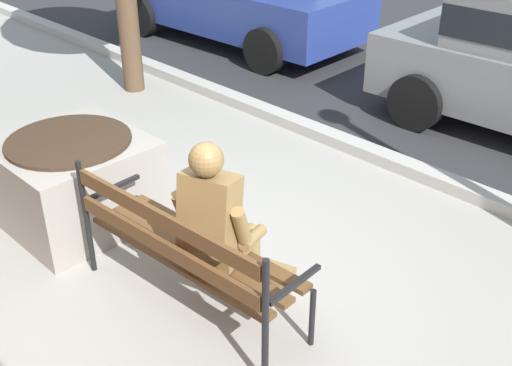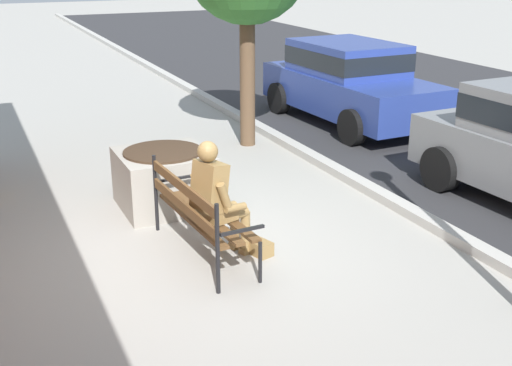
{
  "view_description": "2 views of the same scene",
  "coord_description": "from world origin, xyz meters",
  "views": [
    {
      "loc": [
        2.99,
        -2.1,
        3.03
      ],
      "look_at": [
        0.13,
        0.75,
        0.75
      ],
      "focal_mm": 44.7,
      "sensor_mm": 36.0,
      "label": 1
    },
    {
      "loc": [
        6.42,
        -2.1,
        3.2
      ],
      "look_at": [
        0.13,
        0.75,
        0.75
      ],
      "focal_mm": 45.92,
      "sensor_mm": 36.0,
      "label": 2
    }
  ],
  "objects": [
    {
      "name": "ground_plane",
      "position": [
        0.0,
        0.0,
        0.0
      ],
      "size": [
        80.0,
        80.0,
        0.0
      ],
      "primitive_type": "plane",
      "color": "#9E9B93"
    },
    {
      "name": "curb_stone",
      "position": [
        0.0,
        2.9,
        0.06
      ],
      "size": [
        60.0,
        0.2,
        0.12
      ],
      "primitive_type": "cube",
      "color": "#B2AFA8",
      "rests_on": "ground"
    },
    {
      "name": "bronze_statue_seated",
      "position": [
        0.32,
        0.25,
        0.67
      ],
      "size": [
        0.62,
        0.88,
        1.37
      ],
      "color": "olive",
      "rests_on": "ground"
    },
    {
      "name": "park_bench",
      "position": [
        0.14,
        0.04,
        0.54
      ],
      "size": [
        1.83,
        0.64,
        0.95
      ],
      "color": "brown",
      "rests_on": "ground"
    },
    {
      "name": "concrete_planter",
      "position": [
        -1.44,
        0.13,
        0.39
      ],
      "size": [
        1.14,
        1.14,
        0.78
      ],
      "color": "gray",
      "rests_on": "ground"
    }
  ]
}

